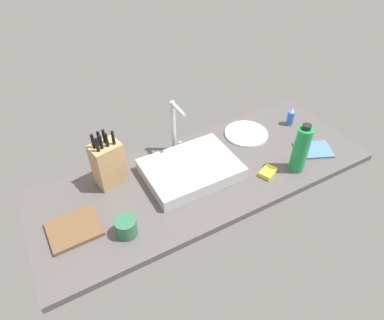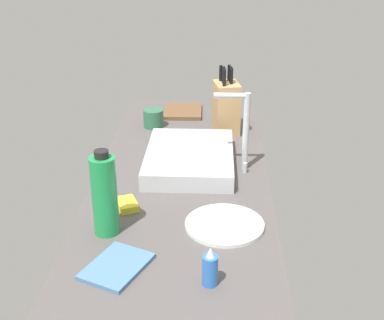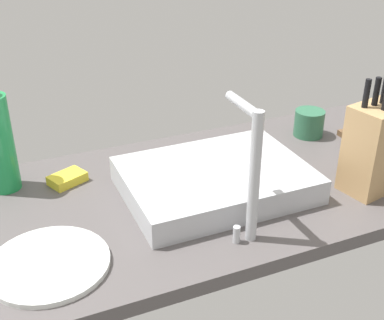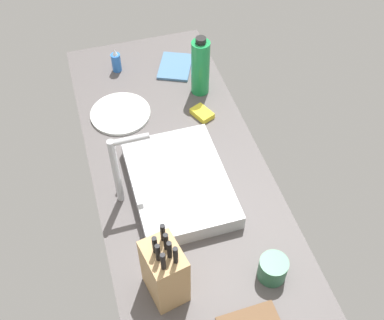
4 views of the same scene
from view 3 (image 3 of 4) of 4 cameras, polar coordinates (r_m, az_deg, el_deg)
The scene contains 8 objects.
countertop_slab at distance 129.72cm, azimuth -0.42°, elevation -4.20°, with size 170.60×64.14×3.50cm, color #514C4C.
sink_basin at distance 127.54cm, azimuth 2.63°, elevation -2.24°, with size 45.09×33.00×6.42cm, color #B7BABF.
faucet at distance 104.85cm, azimuth 6.63°, elevation -0.69°, with size 5.50×13.35×29.96cm.
knife_block at distance 132.35cm, azimuth 19.76°, elevation 1.34°, with size 15.12×12.50×29.28cm.
cutting_board at distance 165.27cm, azimuth 20.67°, elevation 2.35°, with size 21.02×17.94×1.80cm, color brown.
dinner_plate at distance 108.71cm, azimuth -15.71°, elevation -11.12°, with size 24.65×24.65×1.20cm, color silver.
coffee_mug at distance 160.82cm, azimuth 12.96°, elevation 4.04°, with size 9.02×9.02×8.12cm, color #2D6647.
dish_sponge at distance 135.89cm, azimuth -13.77°, elevation -2.04°, with size 9.00×6.00×2.40cm, color yellow.
Camera 3 is at (42.65, 101.29, 70.66)cm, focal length 47.67 mm.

